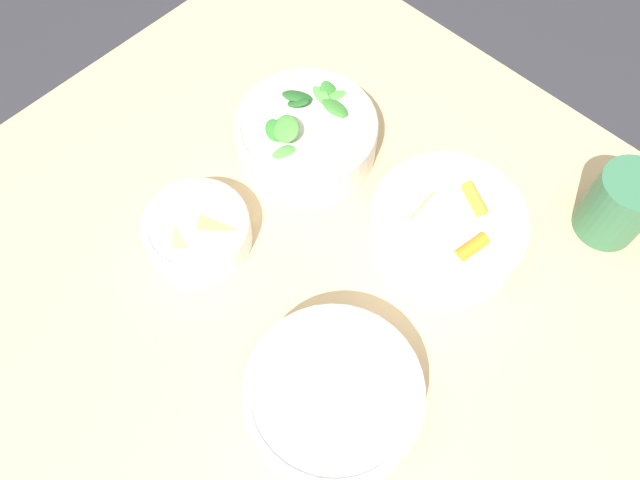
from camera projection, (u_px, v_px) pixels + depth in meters
ground_plane at (317, 425)px, 1.43m from camera, size 10.00×10.00×0.00m
dining_table at (315, 333)px, 0.87m from camera, size 0.97×1.05×0.74m
bowl_carrots at (447, 226)px, 0.79m from camera, size 0.20×0.20×0.07m
bowl_greens at (306, 134)px, 0.85m from camera, size 0.19×0.19×0.09m
bowl_beans_hotdog at (333, 396)px, 0.69m from camera, size 0.20×0.20×0.06m
bowl_cookies at (197, 230)px, 0.79m from camera, size 0.14×0.14×0.05m
cup at (619, 205)px, 0.78m from camera, size 0.08×0.08×0.10m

